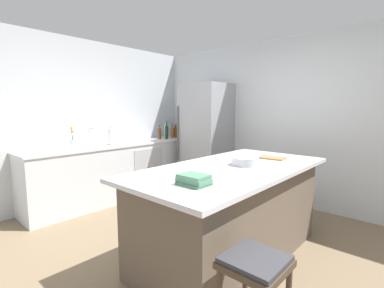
% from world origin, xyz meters
% --- Properties ---
extents(ground_plane, '(7.20, 7.20, 0.00)m').
position_xyz_m(ground_plane, '(0.00, 0.00, 0.00)').
color(ground_plane, '#7A664C').
extents(wall_rear, '(6.00, 0.10, 2.60)m').
position_xyz_m(wall_rear, '(0.00, 2.25, 1.30)').
color(wall_rear, silver).
rests_on(wall_rear, ground_plane).
extents(wall_left, '(0.10, 6.00, 2.60)m').
position_xyz_m(wall_left, '(-2.45, 0.00, 1.30)').
color(wall_left, silver).
rests_on(wall_left, ground_plane).
extents(counter_run_left, '(0.65, 3.05, 0.93)m').
position_xyz_m(counter_run_left, '(-2.09, 0.59, 0.46)').
color(counter_run_left, silver).
rests_on(counter_run_left, ground_plane).
extents(kitchen_island, '(1.11, 2.24, 0.93)m').
position_xyz_m(kitchen_island, '(0.37, 0.29, 0.47)').
color(kitchen_island, brown).
rests_on(kitchen_island, ground_plane).
extents(refrigerator, '(0.78, 0.73, 1.94)m').
position_xyz_m(refrigerator, '(-1.24, 1.85, 0.97)').
color(refrigerator, '#93969B').
rests_on(refrigerator, ground_plane).
extents(bar_stool, '(0.36, 0.36, 0.64)m').
position_xyz_m(bar_stool, '(1.12, -0.58, 0.52)').
color(bar_stool, '#473828').
rests_on(bar_stool, ground_plane).
extents(sink_faucet, '(0.15, 0.05, 0.30)m').
position_xyz_m(sink_faucet, '(-2.14, 0.12, 1.08)').
color(sink_faucet, silver).
rests_on(sink_faucet, counter_run_left).
extents(flower_vase, '(0.07, 0.07, 0.33)m').
position_xyz_m(flower_vase, '(-2.08, -0.19, 1.03)').
color(flower_vase, silver).
rests_on(flower_vase, counter_run_left).
extents(paper_towel_roll, '(0.14, 0.14, 0.31)m').
position_xyz_m(paper_towel_roll, '(-2.06, 0.42, 1.06)').
color(paper_towel_roll, gray).
rests_on(paper_towel_roll, counter_run_left).
extents(olive_oil_bottle, '(0.06, 0.06, 0.28)m').
position_xyz_m(olive_oil_bottle, '(-2.14, 2.00, 1.03)').
color(olive_oil_bottle, olive).
rests_on(olive_oil_bottle, counter_run_left).
extents(whiskey_bottle, '(0.08, 0.08, 0.26)m').
position_xyz_m(whiskey_bottle, '(-2.09, 1.91, 1.03)').
color(whiskey_bottle, brown).
rests_on(whiskey_bottle, counter_run_left).
extents(vinegar_bottle, '(0.05, 0.05, 0.27)m').
position_xyz_m(vinegar_bottle, '(-2.07, 1.81, 1.04)').
color(vinegar_bottle, '#994C23').
rests_on(vinegar_bottle, counter_run_left).
extents(soda_bottle, '(0.08, 0.08, 0.34)m').
position_xyz_m(soda_bottle, '(-2.15, 1.71, 1.06)').
color(soda_bottle, silver).
rests_on(soda_bottle, counter_run_left).
extents(wine_bottle, '(0.07, 0.07, 0.34)m').
position_xyz_m(wine_bottle, '(-2.03, 1.61, 1.06)').
color(wine_bottle, '#19381E').
rests_on(wine_bottle, counter_run_left).
extents(syrup_bottle, '(0.06, 0.06, 0.27)m').
position_xyz_m(syrup_bottle, '(-2.14, 1.53, 1.03)').
color(syrup_bottle, '#5B3319').
rests_on(syrup_bottle, counter_run_left).
extents(cookbook_stack, '(0.24, 0.18, 0.08)m').
position_xyz_m(cookbook_stack, '(0.52, -0.46, 0.97)').
color(cookbook_stack, '#4C7F60').
rests_on(cookbook_stack, kitchen_island).
extents(mixing_bowl, '(0.27, 0.27, 0.08)m').
position_xyz_m(mixing_bowl, '(0.43, 0.44, 0.97)').
color(mixing_bowl, '#B2B5BA').
rests_on(mixing_bowl, kitchen_island).
extents(cutting_board, '(0.30, 0.22, 0.02)m').
position_xyz_m(cutting_board, '(0.47, 0.97, 0.94)').
color(cutting_board, '#9E7042').
rests_on(cutting_board, kitchen_island).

